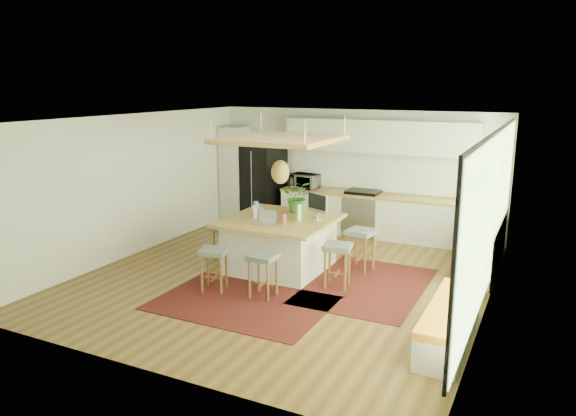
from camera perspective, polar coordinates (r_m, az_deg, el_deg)
The scene contains 35 objects.
floor at distance 9.45m, azimuth -0.25°, elevation -7.25°, with size 7.00×7.00×0.00m, color #503817.
ceiling at distance 8.89m, azimuth -0.27°, elevation 9.33°, with size 7.00×7.00×0.00m, color white.
wall_back at distance 12.25m, azimuth 7.07°, elevation 3.86°, with size 6.50×6.50×0.00m, color silver.
wall_front at distance 6.24m, azimuth -14.80°, elevation -5.30°, with size 6.50×6.50×0.00m, color silver.
wall_left at distance 10.89m, azimuth -15.77°, elevation 2.34°, with size 7.00×7.00×0.00m, color silver.
wall_right at distance 8.19m, azimuth 20.54°, elevation -1.37°, with size 7.00×7.00×0.00m, color silver.
window_wall at distance 8.18m, azimuth 20.36°, elevation -1.01°, with size 0.10×6.20×2.60m, color black, non-canonical shape.
pantry at distance 13.26m, azimuth -5.57°, elevation 3.60°, with size 0.55×0.60×2.25m, color beige.
back_counter_base at distance 11.96m, azimuth 8.93°, elevation -0.87°, with size 4.20×0.60×0.88m, color beige.
back_counter_top at distance 11.86m, azimuth 9.01°, elevation 1.29°, with size 4.24×0.64×0.05m, color olive.
backsplash at distance 12.07m, azimuth 9.51°, elevation 3.64°, with size 4.20×0.02×0.80m, color white.
upper_cabinets at distance 11.81m, azimuth 9.42°, elevation 7.36°, with size 4.20×0.34×0.70m, color beige.
range at distance 12.02m, azimuth 7.80°, elevation -0.46°, with size 0.76×0.62×1.00m, color #A5A5AA, non-canonical shape.
right_counter_base at distance 10.38m, azimuth 19.58°, elevation -3.60°, with size 0.60×2.50×0.88m, color beige.
right_counter_top at distance 10.26m, azimuth 19.77°, elevation -1.13°, with size 0.64×2.54×0.05m, color olive.
window_bench at distance 7.44m, azimuth 16.53°, elevation -11.46°, with size 0.52×2.00×0.50m, color beige, non-canonical shape.
ceiling_panel at distance 9.44m, azimuth -0.82°, elevation 5.57°, with size 1.86×1.86×0.80m, color olive, non-canonical shape.
rug_near at distance 8.42m, azimuth -4.84°, elevation -9.85°, with size 2.60×1.80×0.01m, color black.
rug_right at distance 9.16m, azimuth 8.22°, elevation -8.02°, with size 1.80×2.60×0.01m, color black.
fridge at distance 12.88m, azimuth -2.62°, elevation 2.47°, with size 0.92×0.72×1.85m, color black, non-canonical shape.
island at distance 9.72m, azimuth -0.86°, elevation -3.78°, with size 1.85×1.85×0.93m, color olive, non-canonical shape.
stool_near_left at distance 8.84m, azimuth -7.73°, elevation -6.37°, with size 0.41×0.41×0.70m, color #4D5455, non-canonical shape.
stool_near_right at distance 8.51m, azimuth -2.62°, elevation -7.03°, with size 0.41×0.41×0.69m, color #4D5455, non-canonical shape.
stool_right_front at distance 8.94m, azimuth 5.16°, elevation -6.07°, with size 0.43×0.43×0.73m, color #4D5455, non-canonical shape.
stool_right_back at distance 9.73m, azimuth 7.59°, elevation -4.56°, with size 0.45×0.45×0.76m, color #4D5455, non-canonical shape.
stool_left_side at distance 10.35m, azimuth -6.66°, elevation -3.46°, with size 0.39×0.39×0.65m, color #4D5455, non-canonical shape.
laptop at distance 9.21m, azimuth -2.32°, elevation -0.96°, with size 0.31×0.33×0.23m, color #A5A5AA, non-canonical shape.
monitor at distance 9.56m, azimuth 3.11°, elevation 0.42°, with size 0.50×0.18×0.46m, color #A5A5AA, non-canonical shape.
microwave at distance 12.36m, azimuth 1.77°, elevation 2.99°, with size 0.60×0.33×0.41m, color #A5A5AA.
island_plant at distance 10.01m, azimuth 1.05°, elevation 0.84°, with size 0.54×0.60×0.47m, color #1E4C19.
island_bowl at distance 10.22m, azimuth -3.19°, elevation -0.13°, with size 0.19×0.19×0.05m, color white.
island_bottle_0 at distance 9.91m, azimuth -3.44°, elevation -0.12°, with size 0.07×0.07×0.19m, color #2F9ABE.
island_bottle_1 at distance 9.63m, azimuth -3.39°, elevation -0.51°, with size 0.07×0.07×0.19m, color white.
island_bottle_2 at distance 9.20m, azimuth -0.33°, elevation -1.12°, with size 0.07×0.07×0.19m, color #A2364D.
island_bottle_3 at distance 9.47m, azimuth 1.16°, elevation -0.72°, with size 0.07×0.07×0.19m, color white.
Camera 1 is at (3.95, -7.94, 3.25)m, focal length 34.02 mm.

